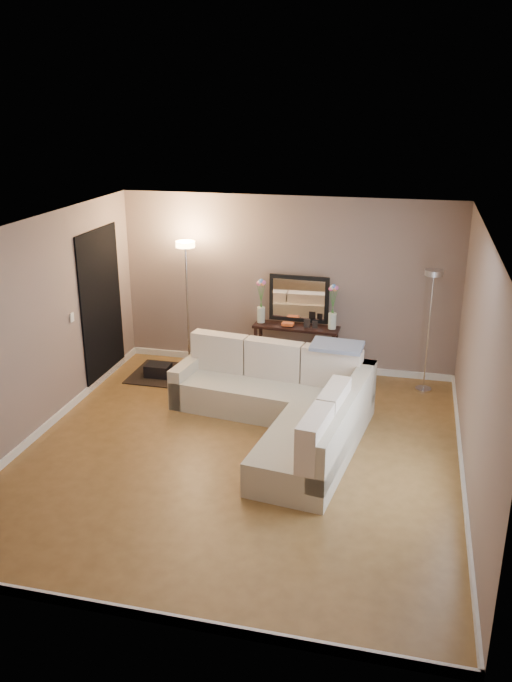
% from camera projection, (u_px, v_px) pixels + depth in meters
% --- Properties ---
extents(floor, '(5.00, 5.50, 0.01)m').
position_uv_depth(floor, '(240.00, 453.00, 7.72)').
color(floor, olive).
rests_on(floor, ground).
extents(ceiling, '(5.00, 5.50, 0.01)m').
position_uv_depth(ceiling, '(238.00, 229.00, 6.83)').
color(ceiling, white).
rests_on(ceiling, ground).
extents(wall_back, '(5.00, 0.02, 2.60)m').
position_uv_depth(wall_back, '(287.00, 284.00, 9.80)').
color(wall_back, gray).
rests_on(wall_back, ground).
extents(wall_front, '(5.00, 0.02, 2.60)m').
position_uv_depth(wall_front, '(139.00, 479.00, 4.76)').
color(wall_front, gray).
rests_on(wall_front, ground).
extents(wall_left, '(0.02, 5.50, 2.60)m').
position_uv_depth(wall_left, '(34.00, 331.00, 7.83)').
color(wall_left, gray).
rests_on(wall_left, ground).
extents(wall_right, '(0.02, 5.50, 2.60)m').
position_uv_depth(wall_right, '(478.00, 368.00, 6.72)').
color(wall_right, gray).
rests_on(wall_right, ground).
extents(baseboard_back, '(5.00, 0.03, 0.10)m').
position_uv_depth(baseboard_back, '(286.00, 364.00, 10.20)').
color(baseboard_back, white).
rests_on(baseboard_back, ground).
extents(baseboard_front, '(5.00, 0.03, 0.10)m').
position_uv_depth(baseboard_front, '(150.00, 616.00, 5.20)').
color(baseboard_front, white).
rests_on(baseboard_front, ground).
extents(baseboard_left, '(0.03, 5.50, 0.10)m').
position_uv_depth(baseboard_left, '(47.00, 426.00, 8.25)').
color(baseboard_left, white).
rests_on(baseboard_left, ground).
extents(baseboard_right, '(0.03, 5.50, 0.10)m').
position_uv_depth(baseboard_right, '(462.00, 475.00, 7.16)').
color(baseboard_right, white).
rests_on(baseboard_right, ground).
extents(doorway, '(0.02, 1.20, 2.20)m').
position_uv_depth(doorway, '(102.00, 306.00, 9.45)').
color(doorway, black).
rests_on(doorway, ground).
extents(switch_plate, '(0.02, 0.08, 0.12)m').
position_uv_depth(switch_plate, '(72.00, 317.00, 8.64)').
color(switch_plate, white).
rests_on(switch_plate, ground).
extents(sectional_sofa, '(2.65, 2.77, 0.90)m').
position_uv_depth(sectional_sofa, '(286.00, 404.00, 8.19)').
color(sectional_sofa, beige).
rests_on(sectional_sofa, floor).
extents(throw_blanket, '(0.68, 0.43, 0.09)m').
position_uv_depth(throw_blanket, '(337.00, 346.00, 8.38)').
color(throw_blanket, gray).
rests_on(throw_blanket, sectional_sofa).
extents(console_table, '(1.26, 0.39, 0.77)m').
position_uv_depth(console_table, '(291.00, 347.00, 9.79)').
color(console_table, black).
rests_on(console_table, floor).
extents(leaning_mirror, '(0.88, 0.08, 0.69)m').
position_uv_depth(leaning_mirror, '(299.00, 299.00, 9.67)').
color(leaning_mirror, black).
rests_on(leaning_mirror, console_table).
extents(table_decor, '(0.53, 0.12, 0.12)m').
position_uv_depth(table_decor, '(295.00, 324.00, 9.60)').
color(table_decor, '#E15B27').
rests_on(table_decor, console_table).
extents(flower_vase_left, '(0.14, 0.12, 0.66)m').
position_uv_depth(flower_vase_left, '(261.00, 304.00, 9.69)').
color(flower_vase_left, silver).
rests_on(flower_vase_left, console_table).
extents(flower_vase_right, '(0.14, 0.12, 0.66)m').
position_uv_depth(flower_vase_right, '(333.00, 310.00, 9.41)').
color(flower_vase_right, silver).
rests_on(flower_vase_right, console_table).
extents(floor_lamp_lit, '(0.28, 0.28, 1.95)m').
position_uv_depth(floor_lamp_lit, '(187.00, 280.00, 9.74)').
color(floor_lamp_lit, silver).
rests_on(floor_lamp_lit, floor).
extents(floor_lamp_unlit, '(0.27, 0.27, 1.74)m').
position_uv_depth(floor_lamp_unlit, '(431.00, 307.00, 8.98)').
color(floor_lamp_unlit, silver).
rests_on(floor_lamp_unlit, floor).
extents(charcoal_rug, '(1.27, 0.96, 0.02)m').
position_uv_depth(charcoal_rug, '(175.00, 375.00, 9.89)').
color(charcoal_rug, black).
rests_on(charcoal_rug, floor).
extents(black_bag, '(0.36, 0.25, 0.23)m').
position_uv_depth(black_bag, '(158.00, 372.00, 9.82)').
color(black_bag, black).
rests_on(black_bag, charcoal_rug).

